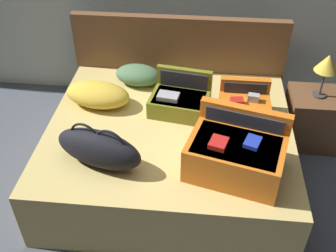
{
  "coord_description": "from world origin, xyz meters",
  "views": [
    {
      "loc": [
        0.22,
        -1.93,
        2.36
      ],
      "look_at": [
        0.0,
        0.28,
        0.59
      ],
      "focal_mm": 43.24,
      "sensor_mm": 36.0,
      "label": 1
    }
  ],
  "objects_px": {
    "bed": "(170,151)",
    "nightstand": "(312,119)",
    "hard_case_large": "(236,154)",
    "table_lamp": "(327,64)",
    "hard_case_small": "(244,106)",
    "pillow_near_headboard": "(138,75)",
    "hard_case_medium": "(180,100)",
    "duffel_bag": "(99,148)",
    "pillow_center_head": "(98,94)"
  },
  "relations": [
    {
      "from": "bed",
      "to": "nightstand",
      "type": "xyz_separation_m",
      "value": [
        1.18,
        0.55,
        -0.01
      ]
    },
    {
      "from": "hard_case_large",
      "to": "table_lamp",
      "type": "distance_m",
      "value": 1.21
    },
    {
      "from": "hard_case_small",
      "to": "table_lamp",
      "type": "height_order",
      "value": "table_lamp"
    },
    {
      "from": "pillow_near_headboard",
      "to": "hard_case_medium",
      "type": "bearing_deg",
      "value": -42.97
    },
    {
      "from": "hard_case_small",
      "to": "nightstand",
      "type": "xyz_separation_m",
      "value": [
        0.64,
        0.36,
        -0.35
      ]
    },
    {
      "from": "hard_case_large",
      "to": "table_lamp",
      "type": "relative_size",
      "value": 1.81
    },
    {
      "from": "pillow_near_headboard",
      "to": "table_lamp",
      "type": "distance_m",
      "value": 1.52
    },
    {
      "from": "hard_case_medium",
      "to": "duffel_bag",
      "type": "height_order",
      "value": "duffel_bag"
    },
    {
      "from": "table_lamp",
      "to": "pillow_near_headboard",
      "type": "bearing_deg",
      "value": 179.04
    },
    {
      "from": "hard_case_large",
      "to": "pillow_center_head",
      "type": "xyz_separation_m",
      "value": [
        -1.05,
        0.65,
        -0.06
      ]
    },
    {
      "from": "duffel_bag",
      "to": "pillow_center_head",
      "type": "distance_m",
      "value": 0.7
    },
    {
      "from": "hard_case_small",
      "to": "duffel_bag",
      "type": "distance_m",
      "value": 1.15
    },
    {
      "from": "bed",
      "to": "nightstand",
      "type": "relative_size",
      "value": 3.74
    },
    {
      "from": "bed",
      "to": "pillow_near_headboard",
      "type": "bearing_deg",
      "value": 119.59
    },
    {
      "from": "table_lamp",
      "to": "hard_case_large",
      "type": "bearing_deg",
      "value": -127.04
    },
    {
      "from": "hard_case_medium",
      "to": "nightstand",
      "type": "height_order",
      "value": "hard_case_medium"
    },
    {
      "from": "duffel_bag",
      "to": "bed",
      "type": "bearing_deg",
      "value": 46.52
    },
    {
      "from": "hard_case_small",
      "to": "nightstand",
      "type": "relative_size",
      "value": 0.78
    },
    {
      "from": "bed",
      "to": "pillow_near_headboard",
      "type": "xyz_separation_m",
      "value": [
        -0.32,
        0.57,
        0.33
      ]
    },
    {
      "from": "hard_case_medium",
      "to": "duffel_bag",
      "type": "bearing_deg",
      "value": -116.75
    },
    {
      "from": "bed",
      "to": "hard_case_medium",
      "type": "xyz_separation_m",
      "value": [
        0.06,
        0.22,
        0.34
      ]
    },
    {
      "from": "bed",
      "to": "pillow_near_headboard",
      "type": "height_order",
      "value": "pillow_near_headboard"
    },
    {
      "from": "pillow_near_headboard",
      "to": "nightstand",
      "type": "bearing_deg",
      "value": -0.96
    },
    {
      "from": "pillow_near_headboard",
      "to": "pillow_center_head",
      "type": "xyz_separation_m",
      "value": [
        -0.27,
        -0.34,
        0.01
      ]
    },
    {
      "from": "hard_case_medium",
      "to": "duffel_bag",
      "type": "distance_m",
      "value": 0.81
    },
    {
      "from": "bed",
      "to": "pillow_center_head",
      "type": "xyz_separation_m",
      "value": [
        -0.59,
        0.23,
        0.34
      ]
    },
    {
      "from": "pillow_center_head",
      "to": "bed",
      "type": "bearing_deg",
      "value": -21.62
    },
    {
      "from": "duffel_bag",
      "to": "pillow_center_head",
      "type": "bearing_deg",
      "value": 104.41
    },
    {
      "from": "bed",
      "to": "hard_case_large",
      "type": "bearing_deg",
      "value": -41.79
    },
    {
      "from": "hard_case_large",
      "to": "table_lamp",
      "type": "height_order",
      "value": "hard_case_large"
    },
    {
      "from": "bed",
      "to": "hard_case_small",
      "type": "relative_size",
      "value": 4.83
    },
    {
      "from": "nightstand",
      "to": "hard_case_large",
      "type": "bearing_deg",
      "value": -127.04
    },
    {
      "from": "hard_case_medium",
      "to": "pillow_near_headboard",
      "type": "xyz_separation_m",
      "value": [
        -0.38,
        0.36,
        -0.01
      ]
    },
    {
      "from": "hard_case_large",
      "to": "hard_case_small",
      "type": "xyz_separation_m",
      "value": [
        0.09,
        0.6,
        -0.05
      ]
    },
    {
      "from": "hard_case_small",
      "to": "nightstand",
      "type": "bearing_deg",
      "value": 29.78
    },
    {
      "from": "hard_case_medium",
      "to": "table_lamp",
      "type": "relative_size",
      "value": 1.28
    },
    {
      "from": "duffel_bag",
      "to": "nightstand",
      "type": "height_order",
      "value": "duffel_bag"
    },
    {
      "from": "hard_case_large",
      "to": "nightstand",
      "type": "xyz_separation_m",
      "value": [
        0.72,
        0.96,
        -0.4
      ]
    },
    {
      "from": "pillow_near_headboard",
      "to": "nightstand",
      "type": "relative_size",
      "value": 0.8
    },
    {
      "from": "pillow_near_headboard",
      "to": "nightstand",
      "type": "xyz_separation_m",
      "value": [
        1.51,
        -0.03,
        -0.33
      ]
    },
    {
      "from": "hard_case_small",
      "to": "bed",
      "type": "bearing_deg",
      "value": -161.39
    },
    {
      "from": "hard_case_medium",
      "to": "nightstand",
      "type": "xyz_separation_m",
      "value": [
        1.13,
        0.33,
        -0.34
      ]
    },
    {
      "from": "bed",
      "to": "duffel_bag",
      "type": "relative_size",
      "value": 2.86
    },
    {
      "from": "hard_case_small",
      "to": "pillow_center_head",
      "type": "height_order",
      "value": "hard_case_small"
    },
    {
      "from": "pillow_center_head",
      "to": "table_lamp",
      "type": "height_order",
      "value": "table_lamp"
    },
    {
      "from": "duffel_bag",
      "to": "table_lamp",
      "type": "distance_m",
      "value": 1.89
    },
    {
      "from": "hard_case_large",
      "to": "hard_case_medium",
      "type": "distance_m",
      "value": 0.75
    },
    {
      "from": "bed",
      "to": "table_lamp",
      "type": "bearing_deg",
      "value": 24.76
    },
    {
      "from": "bed",
      "to": "pillow_center_head",
      "type": "distance_m",
      "value": 0.72
    },
    {
      "from": "bed",
      "to": "pillow_near_headboard",
      "type": "distance_m",
      "value": 0.73
    }
  ]
}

